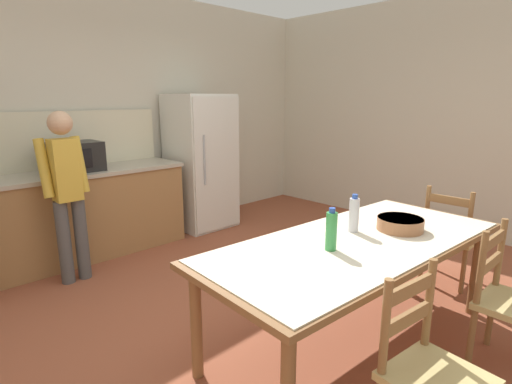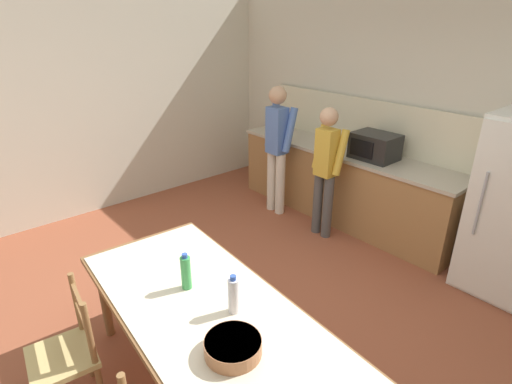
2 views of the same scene
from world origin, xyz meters
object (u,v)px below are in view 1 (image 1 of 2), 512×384
(chair_side_near_left, at_px, (430,373))
(chair_head_end, at_px, (450,237))
(refrigerator, at_px, (201,162))
(person_at_counter, at_px, (67,189))
(bottle_off_centre, at_px, (354,214))
(microwave, at_px, (74,157))
(dining_table, at_px, (357,249))
(serving_bowl, at_px, (400,223))
(bottle_near_centre, at_px, (331,231))
(chair_side_near_right, at_px, (510,302))

(chair_side_near_left, relative_size, chair_head_end, 1.00)
(refrigerator, height_order, person_at_counter, refrigerator)
(bottle_off_centre, relative_size, person_at_counter, 0.17)
(person_at_counter, bearing_deg, refrigerator, -74.91)
(microwave, height_order, dining_table, microwave)
(serving_bowl, bearing_deg, bottle_off_centre, 141.41)
(bottle_near_centre, bearing_deg, refrigerator, 68.43)
(dining_table, bearing_deg, refrigerator, 73.63)
(bottle_near_centre, relative_size, bottle_off_centre, 1.00)
(bottle_off_centre, bearing_deg, chair_side_near_left, -128.42)
(chair_side_near_left, bearing_deg, microwave, 99.79)
(chair_side_near_right, distance_m, chair_head_end, 1.20)
(dining_table, xyz_separation_m, person_at_counter, (-1.02, 2.35, 0.20))
(dining_table, relative_size, bottle_off_centre, 8.59)
(refrigerator, height_order, chair_side_near_left, refrigerator)
(refrigerator, relative_size, microwave, 3.44)
(bottle_off_centre, bearing_deg, chair_head_end, -9.41)
(bottle_off_centre, xyz_separation_m, person_at_counter, (-1.14, 2.23, 0.00))
(person_at_counter, bearing_deg, dining_table, -156.53)
(serving_bowl, bearing_deg, dining_table, 165.57)
(dining_table, height_order, bottle_off_centre, bottle_off_centre)
(chair_head_end, xyz_separation_m, person_at_counter, (-2.44, 2.45, 0.44))
(bottle_near_centre, xyz_separation_m, chair_head_end, (1.70, -0.12, -0.43))
(bottle_off_centre, distance_m, chair_side_near_left, 1.18)
(chair_side_near_left, height_order, chair_head_end, same)
(chair_side_near_right, height_order, chair_side_near_left, same)
(bottle_near_centre, height_order, serving_bowl, bottle_near_centre)
(microwave, relative_size, dining_table, 0.22)
(bottle_off_centre, relative_size, chair_side_near_right, 0.30)
(chair_side_near_left, bearing_deg, dining_table, 59.97)
(dining_table, relative_size, chair_side_near_right, 2.55)
(bottle_near_centre, distance_m, chair_head_end, 1.76)
(dining_table, relative_size, chair_head_end, 2.55)
(microwave, relative_size, bottle_near_centre, 1.85)
(bottle_off_centre, relative_size, chair_side_near_left, 0.30)
(refrigerator, height_order, bottle_off_centre, refrigerator)
(bottle_near_centre, height_order, person_at_counter, person_at_counter)
(bottle_near_centre, xyz_separation_m, chair_side_near_left, (-0.28, -0.76, -0.43))
(chair_side_near_right, bearing_deg, refrigerator, 84.96)
(bottle_near_centre, relative_size, chair_side_near_right, 0.30)
(refrigerator, bearing_deg, dining_table, -106.37)
(serving_bowl, bearing_deg, chair_side_near_right, -85.03)
(chair_side_near_left, distance_m, chair_head_end, 2.08)
(person_at_counter, bearing_deg, bottle_near_centre, -162.42)
(bottle_near_centre, bearing_deg, bottle_off_centre, 13.19)
(refrigerator, relative_size, bottle_off_centre, 6.37)
(chair_head_end, bearing_deg, serving_bowl, 89.09)
(dining_table, xyz_separation_m, bottle_near_centre, (-0.28, 0.02, 0.19))
(chair_head_end, distance_m, person_at_counter, 3.48)
(microwave, distance_m, bottle_off_centre, 2.89)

